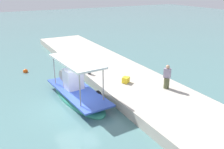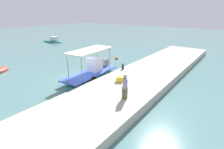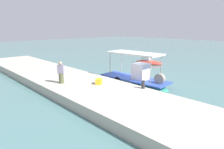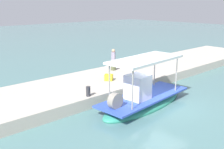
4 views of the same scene
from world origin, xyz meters
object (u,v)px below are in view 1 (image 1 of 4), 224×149
Objects in this scene: marker_buoy at (25,71)px; cargo_crate at (126,80)px; fisherman_near_bollard at (167,78)px; mooring_bollard at (89,71)px; main_fishing_boat at (77,92)px.

cargo_crate is at bearing -143.51° from marker_buoy.
fisherman_near_bollard is 3.22× the size of cargo_crate.
mooring_bollard is 3.24m from cargo_crate.
marker_buoy is (7.46, 5.52, -0.76)m from cargo_crate.
main_fishing_boat is 5.97m from fisherman_near_bollard.
main_fishing_boat is at bearing 81.63° from cargo_crate.
cargo_crate is (-2.85, -1.54, -0.07)m from mooring_bollard.
fisherman_near_bollard is 2.86m from cargo_crate.
cargo_crate is (-0.51, -3.43, 0.41)m from main_fishing_boat.
fisherman_near_bollard is 2.98× the size of mooring_bollard.
main_fishing_boat is 15.38× the size of marker_buoy.
mooring_bollard reaches higher than cargo_crate.
fisherman_near_bollard is at bearing -138.80° from cargo_crate.
cargo_crate is 9.31m from marker_buoy.
mooring_bollard is at bearing -38.98° from main_fishing_boat.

